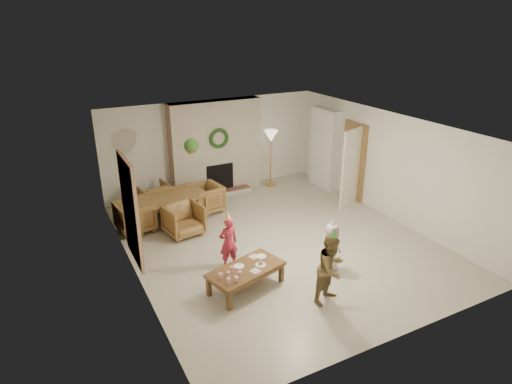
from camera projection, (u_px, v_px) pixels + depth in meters
floor at (277, 241)px, 9.45m from camera, size 7.00×7.00×0.00m
ceiling at (279, 127)px, 8.52m from camera, size 7.00×7.00×0.00m
wall_back at (213, 145)px, 11.86m from camera, size 7.00×0.00×7.00m
wall_front at (404, 267)px, 6.10m from camera, size 7.00×0.00×7.00m
wall_left at (131, 215)px, 7.70m from camera, size 0.00×7.00×7.00m
wall_right at (388, 166)px, 10.27m from camera, size 0.00×7.00×7.00m
fireplace_mass at (216, 147)px, 11.70m from camera, size 2.50×0.40×2.50m
fireplace_hearth at (223, 193)px, 11.86m from camera, size 1.60×0.30×0.12m
fireplace_firebox at (220, 177)px, 11.85m from camera, size 0.75×0.12×0.75m
fireplace_wreath at (219, 138)px, 11.40m from camera, size 0.54×0.10×0.54m
floor_lamp_base at (270, 185)px, 12.56m from camera, size 0.30×0.30×0.03m
floor_lamp_post at (271, 160)px, 12.29m from camera, size 0.03×0.03×1.45m
floor_lamp_shade at (271, 136)px, 12.03m from camera, size 0.39×0.39×0.32m
bookshelf_carcass at (325, 148)px, 12.15m from camera, size 0.30×1.00×2.20m
bookshelf_shelf_a at (323, 170)px, 12.38m from camera, size 0.30×0.92×0.03m
bookshelf_shelf_b at (324, 157)px, 12.23m from camera, size 0.30×0.92×0.03m
bookshelf_shelf_c at (324, 143)px, 12.08m from camera, size 0.30×0.92×0.03m
bookshelf_shelf_d at (325, 129)px, 11.93m from camera, size 0.30×0.92×0.03m
books_row_lower at (326, 167)px, 12.20m from camera, size 0.20×0.40×0.24m
books_row_mid at (322, 152)px, 12.21m from camera, size 0.20×0.44×0.24m
books_row_upper at (326, 140)px, 11.94m from camera, size 0.20×0.36×0.22m
door_frame at (353, 161)px, 11.32m from camera, size 0.05×0.86×2.04m
door_leaf at (351, 168)px, 10.85m from camera, size 0.77×0.32×2.00m
curtain_panel at (130, 211)px, 7.88m from camera, size 0.06×1.20×2.00m
dining_table at (168, 209)px, 10.22m from camera, size 1.93×1.26×0.64m
dining_chair_near at (184, 220)px, 9.61m from camera, size 0.85×0.87×0.70m
dining_chair_far at (154, 197)px, 10.80m from camera, size 0.85×0.87×0.70m
dining_chair_left at (135, 216)px, 9.78m from camera, size 0.87×0.85×0.70m
dining_chair_right at (205, 198)px, 10.75m from camera, size 0.87×0.85×0.70m
hanging_plant_cord at (191, 135)px, 9.33m from camera, size 0.01×0.01×0.70m
hanging_plant_pot at (192, 151)px, 9.46m from camera, size 0.16×0.16×0.12m
hanging_plant_foliage at (191, 146)px, 9.41m from camera, size 0.32×0.32×0.32m
coffee_table_top at (246, 270)px, 7.66m from camera, size 1.49×1.02×0.06m
coffee_table_apron at (246, 273)px, 7.69m from camera, size 1.36×0.89×0.08m
coffee_leg_fl at (229, 301)px, 7.16m from camera, size 0.09×0.09×0.35m
coffee_leg_fr at (281, 273)px, 7.94m from camera, size 0.09×0.09×0.35m
coffee_leg_bl at (209, 287)px, 7.54m from camera, size 0.09×0.09×0.35m
coffee_leg_br at (260, 261)px, 8.31m from camera, size 0.09×0.09×0.35m
cup_a at (229, 281)px, 7.19m from camera, size 0.09×0.09×0.09m
cup_b at (221, 276)px, 7.34m from camera, size 0.09×0.09×0.09m
cup_c at (236, 279)px, 7.24m from camera, size 0.09×0.09×0.09m
cup_d at (228, 274)px, 7.38m from camera, size 0.09×0.09×0.09m
cup_e at (240, 274)px, 7.39m from camera, size 0.09×0.09×0.09m
cup_f at (232, 269)px, 7.53m from camera, size 0.09×0.09×0.09m
plate_a at (239, 266)px, 7.70m from camera, size 0.23×0.23×0.01m
plate_b at (261, 265)px, 7.74m from camera, size 0.23×0.23×0.01m
plate_c at (261, 256)px, 8.01m from camera, size 0.23×0.23×0.01m
food_scoop at (261, 263)px, 7.73m from camera, size 0.09×0.09×0.07m
napkin_left at (255, 271)px, 7.55m from camera, size 0.19×0.19×0.01m
napkin_right at (254, 257)px, 8.00m from camera, size 0.19×0.19×0.01m
child_red at (228, 243)px, 8.29m from camera, size 0.38×0.25×1.04m
party_hat_red at (228, 216)px, 8.08m from camera, size 0.18×0.18×0.20m
child_plaid at (331, 268)px, 7.26m from camera, size 0.71×0.63×1.23m
party_hat_plaid at (334, 233)px, 7.02m from camera, size 0.15×0.15×0.20m
child_pink at (331, 247)px, 8.20m from camera, size 0.54×0.43×0.97m
party_hat_pink at (333, 222)px, 8.00m from camera, size 0.14×0.14×0.17m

